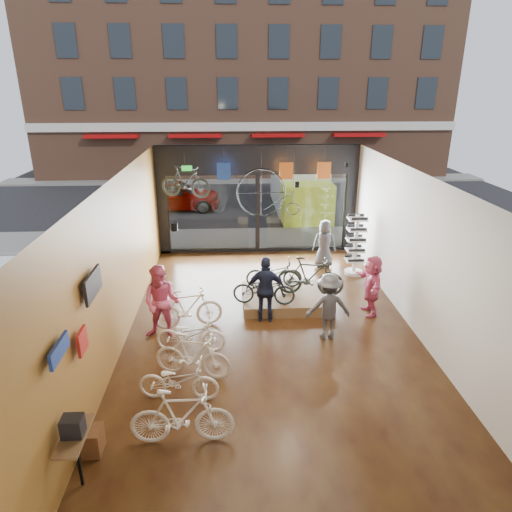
{
  "coord_description": "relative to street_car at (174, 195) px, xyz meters",
  "views": [
    {
      "loc": [
        -0.93,
        -9.68,
        5.7
      ],
      "look_at": [
        -0.31,
        1.4,
        1.52
      ],
      "focal_mm": 32.0,
      "sensor_mm": 36.0,
      "label": 1
    }
  ],
  "objects": [
    {
      "name": "ground_plane",
      "position": [
        3.66,
        -12.0,
        -0.77
      ],
      "size": [
        7.0,
        12.0,
        0.04
      ],
      "primitive_type": "cube",
      "color": "black",
      "rests_on": "ground"
    },
    {
      "name": "ceiling",
      "position": [
        3.66,
        -12.0,
        3.07
      ],
      "size": [
        7.0,
        12.0,
        0.04
      ],
      "primitive_type": "cube",
      "color": "black",
      "rests_on": "ground"
    },
    {
      "name": "wall_left",
      "position": [
        0.14,
        -12.0,
        1.15
      ],
      "size": [
        0.04,
        12.0,
        3.8
      ],
      "primitive_type": "cube",
      "color": "brown",
      "rests_on": "ground"
    },
    {
      "name": "wall_right",
      "position": [
        7.18,
        -12.0,
        1.15
      ],
      "size": [
        0.04,
        12.0,
        3.8
      ],
      "primitive_type": "cube",
      "color": "beige",
      "rests_on": "ground"
    },
    {
      "name": "wall_back",
      "position": [
        3.66,
        -18.02,
        1.15
      ],
      "size": [
        7.0,
        0.04,
        3.8
      ],
      "primitive_type": "cube",
      "color": "beige",
      "rests_on": "ground"
    },
    {
      "name": "storefront",
      "position": [
        3.66,
        -6.0,
        1.15
      ],
      "size": [
        7.0,
        0.26,
        3.8
      ],
      "primitive_type": null,
      "color": "black",
      "rests_on": "ground"
    },
    {
      "name": "exit_sign",
      "position": [
        1.26,
        -6.12,
        2.3
      ],
      "size": [
        0.35,
        0.06,
        0.18
      ],
      "primitive_type": "cube",
      "color": "#198C26",
      "rests_on": "storefront"
    },
    {
      "name": "street_road",
      "position": [
        3.66,
        3.0,
        -0.76
      ],
      "size": [
        30.0,
        18.0,
        0.02
      ],
      "primitive_type": "cube",
      "color": "black",
      "rests_on": "ground"
    },
    {
      "name": "sidewalk_near",
      "position": [
        3.66,
        -4.8,
        -0.69
      ],
      "size": [
        30.0,
        2.4,
        0.12
      ],
      "primitive_type": "cube",
      "color": "slate",
      "rests_on": "ground"
    },
    {
      "name": "sidewalk_far",
      "position": [
        3.66,
        7.0,
        -0.69
      ],
      "size": [
        30.0,
        2.0,
        0.12
      ],
      "primitive_type": "cube",
      "color": "slate",
      "rests_on": "ground"
    },
    {
      "name": "opposite_building",
      "position": [
        3.66,
        9.5,
        6.25
      ],
      "size": [
        26.0,
        5.0,
        14.0
      ],
      "primitive_type": "cube",
      "color": "brown",
      "rests_on": "ground"
    },
    {
      "name": "street_car",
      "position": [
        0.0,
        0.0,
        0.0
      ],
      "size": [
        4.4,
        1.77,
        1.5
      ],
      "primitive_type": "imported",
      "rotation": [
        0.0,
        0.0,
        1.57
      ],
      "color": "gray",
      "rests_on": "street_road"
    },
    {
      "name": "box_truck",
      "position": [
        5.97,
        -1.0,
        0.56
      ],
      "size": [
        2.22,
        6.66,
        2.62
      ],
      "primitive_type": null,
      "color": "silver",
      "rests_on": "street_road"
    },
    {
      "name": "floor_bike_1",
      "position": [
        1.84,
        -15.47,
        -0.22
      ],
      "size": [
        1.75,
        0.5,
        1.05
      ],
      "primitive_type": "imported",
      "rotation": [
        0.0,
        0.0,
        1.57
      ],
      "color": "beige",
      "rests_on": "ground_plane"
    },
    {
      "name": "floor_bike_2",
      "position": [
        1.66,
        -14.31,
        -0.34
      ],
      "size": [
        1.6,
        0.71,
        0.82
      ],
      "primitive_type": "imported",
      "rotation": [
        0.0,
        0.0,
        1.46
      ],
      "color": "beige",
      "rests_on": "ground_plane"
    },
    {
      "name": "floor_bike_3",
      "position": [
        1.88,
        -13.59,
        -0.26
      ],
      "size": [
        1.71,
        0.89,
        0.99
      ],
      "primitive_type": "imported",
      "rotation": [
        0.0,
        0.0,
        1.3
      ],
      "color": "beige",
      "rests_on": "ground_plane"
    },
    {
      "name": "floor_bike_4",
      "position": [
        1.76,
        -12.61,
        -0.33
      ],
      "size": [
        1.62,
        0.7,
        0.83
      ],
      "primitive_type": "imported",
      "rotation": [
        0.0,
        0.0,
        1.48
      ],
      "color": "beige",
      "rests_on": "ground_plane"
    },
    {
      "name": "floor_bike_5",
      "position": [
        1.61,
        -11.51,
        -0.23
      ],
      "size": [
        1.77,
        0.8,
        1.03
      ],
      "primitive_type": "imported",
      "rotation": [
        0.0,
        0.0,
        1.76
      ],
      "color": "beige",
      "rests_on": "ground_plane"
    },
    {
      "name": "display_platform",
      "position": [
        4.2,
        -10.34,
        -0.6
      ],
      "size": [
        2.4,
        1.8,
        0.3
      ],
      "primitive_type": "cube",
      "color": "brown",
      "rests_on": "ground_plane"
    },
    {
      "name": "display_bike_left",
      "position": [
        3.54,
        -10.93,
        -0.02
      ],
      "size": [
        1.69,
        0.8,
        0.85
      ],
      "primitive_type": "imported",
      "rotation": [
        0.0,
        0.0,
        1.42
      ],
      "color": "black",
      "rests_on": "display_platform"
    },
    {
      "name": "display_bike_mid",
      "position": [
        4.82,
        -10.46,
        0.1
      ],
      "size": [
        1.88,
        0.89,
        1.09
      ],
      "primitive_type": "imported",
      "rotation": [
        0.0,
        0.0,
        1.35
      ],
      "color": "black",
      "rests_on": "display_platform"
    },
    {
      "name": "display_bike_right",
      "position": [
        3.9,
        -9.88,
        -0.03
      ],
      "size": [
        1.6,
        0.61,
        0.83
      ],
      "primitive_type": "imported",
      "rotation": [
        0.0,
        0.0,
        1.54
      ],
      "color": "black",
      "rests_on": "display_platform"
    },
    {
      "name": "customer_1",
      "position": [
        1.06,
        -11.98,
        0.17
      ],
      "size": [
        1.01,
        0.85,
        1.84
      ],
      "primitive_type": "imported",
      "rotation": [
        0.0,
        0.0,
        -0.19
      ],
      "color": "#CC4C72",
      "rests_on": "ground_plane"
    },
    {
      "name": "customer_2",
      "position": [
        3.57,
        -11.28,
        0.12
      ],
      "size": [
        1.06,
        0.56,
        1.74
      ],
      "primitive_type": "imported",
      "rotation": [
        0.0,
        0.0,
        3.01
      ],
      "color": "#161C33",
      "rests_on": "ground_plane"
    },
    {
      "name": "customer_3",
      "position": [
        4.96,
        -12.22,
        0.07
      ],
      "size": [
        1.08,
        0.64,
        1.64
      ],
      "primitive_type": "imported",
      "rotation": [
        0.0,
        0.0,
        3.17
      ],
      "color": "#3F3F44",
      "rests_on": "ground_plane"
    },
    {
      "name": "customer_4",
      "position": [
        5.77,
        -7.67,
        0.05
      ],
      "size": [
        0.85,
        0.63,
        1.59
      ],
      "primitive_type": "imported",
      "rotation": [
        0.0,
        0.0,
        2.98
      ],
      "color": "#3F3F44",
      "rests_on": "ground_plane"
    },
    {
      "name": "customer_5",
      "position": [
        6.34,
        -11.03,
        0.06
      ],
      "size": [
        0.49,
        1.5,
        1.62
      ],
      "primitive_type": "imported",
      "rotation": [
        0.0,
        0.0,
        4.72
      ],
      "color": "#CC4C72",
      "rests_on": "ground_plane"
    },
    {
      "name": "sunglasses_rack",
      "position": [
        6.61,
        -8.36,
        0.23
      ],
      "size": [
        0.63,
        0.54,
        1.95
      ],
      "primitive_type": null,
      "rotation": [
        0.0,
        0.0,
        -0.12
      ],
      "color": "white",
      "rests_on": "ground_plane"
    },
    {
      "name": "wall_merch",
      "position": [
        0.28,
        -15.5,
        0.55
      ],
      "size": [
        0.4,
        2.4,
        2.6
      ],
      "primitive_type": null,
      "color": "navy",
      "rests_on": "wall_left"
    },
    {
      "name": "penny_farthing",
      "position": [
        3.98,
        -7.78,
        1.75
      ],
      "size": [
        1.91,
        0.06,
        1.53
      ],
      "primitive_type": null,
      "color": "black",
      "rests_on": "ceiling"
    },
    {
      "name": "hung_bike",
      "position": [
        1.35,
        -7.8,
        2.18
      ],
      "size": [
        1.64,
        0.91,
        0.95
      ],
      "primitive_type": "imported",
      "rotation": [
        0.0,
        0.0,
        1.26
      ],
      "color": "black",
      "rests_on": "ceiling"
    },
    {
      "name": "jersey_left",
      "position": [
        2.51,
        -6.8,
        2.3
      ],
      "size": [
        0.45,
        0.03,
        0.55
      ],
      "primitive_type": "cube",
      "color": "#1E3F99",
      "rests_on": "ceiling"
    },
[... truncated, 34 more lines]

